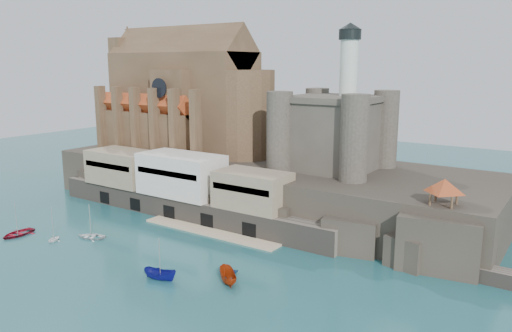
{
  "coord_description": "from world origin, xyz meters",
  "views": [
    {
      "loc": [
        59.81,
        -51.41,
        31.25
      ],
      "look_at": [
        3.01,
        32.0,
        10.6
      ],
      "focal_mm": 35.0,
      "sensor_mm": 36.0,
      "label": 1
    }
  ],
  "objects_px": {
    "pavilion": "(444,188)",
    "boat_2": "(160,279)",
    "boat_0": "(18,235)",
    "church": "(188,102)",
    "castle_keep": "(334,129)"
  },
  "relations": [
    {
      "from": "boat_0",
      "to": "church",
      "type": "bearing_deg",
      "value": 80.61
    },
    {
      "from": "boat_0",
      "to": "boat_2",
      "type": "distance_m",
      "value": 35.97
    },
    {
      "from": "pavilion",
      "to": "boat_2",
      "type": "relative_size",
      "value": 1.18
    },
    {
      "from": "castle_keep",
      "to": "boat_0",
      "type": "relative_size",
      "value": 4.63
    },
    {
      "from": "church",
      "to": "boat_2",
      "type": "relative_size",
      "value": 8.69
    },
    {
      "from": "pavilion",
      "to": "boat_2",
      "type": "bearing_deg",
      "value": -138.99
    },
    {
      "from": "church",
      "to": "boat_0",
      "type": "relative_size",
      "value": 7.43
    },
    {
      "from": "boat_0",
      "to": "castle_keep",
      "type": "bearing_deg",
      "value": 39.93
    },
    {
      "from": "boat_0",
      "to": "pavilion",
      "type": "bearing_deg",
      "value": 16.96
    },
    {
      "from": "church",
      "to": "boat_0",
      "type": "bearing_deg",
      "value": -93.18
    },
    {
      "from": "boat_2",
      "to": "castle_keep",
      "type": "bearing_deg",
      "value": -21.0
    },
    {
      "from": "castle_keep",
      "to": "boat_0",
      "type": "height_order",
      "value": "castle_keep"
    },
    {
      "from": "boat_0",
      "to": "boat_2",
      "type": "bearing_deg",
      "value": -4.68
    },
    {
      "from": "pavilion",
      "to": "boat_0",
      "type": "bearing_deg",
      "value": -156.83
    },
    {
      "from": "castle_keep",
      "to": "boat_2",
      "type": "xyz_separation_m",
      "value": [
        -6.75,
        -43.5,
        -18.31
      ]
    }
  ]
}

